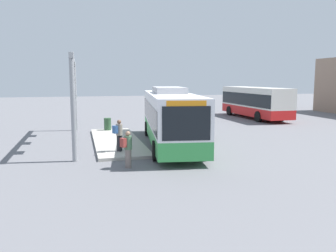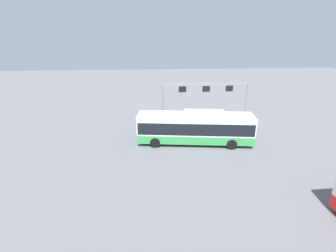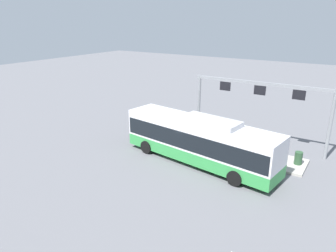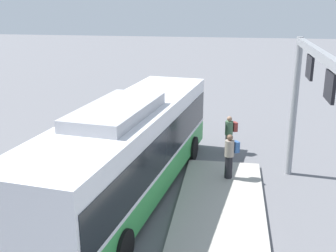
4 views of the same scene
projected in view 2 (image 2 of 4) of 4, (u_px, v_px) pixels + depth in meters
ground_plane at (194, 143)px, 24.64m from camera, size 120.00×120.00×0.00m
platform_curb at (204, 131)px, 27.59m from camera, size 10.00×2.80×0.16m
bus_main at (195, 127)px, 24.00m from camera, size 11.77×4.05×3.46m
person_boarding at (148, 126)px, 26.97m from camera, size 0.52×0.60×1.67m
person_waiting_near at (174, 123)px, 27.19m from camera, size 0.52×0.61×1.67m
platform_sign_gantry at (206, 94)px, 28.63m from camera, size 10.80×0.24×5.20m
trash_bin at (240, 125)px, 27.94m from camera, size 0.52×0.52×0.90m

